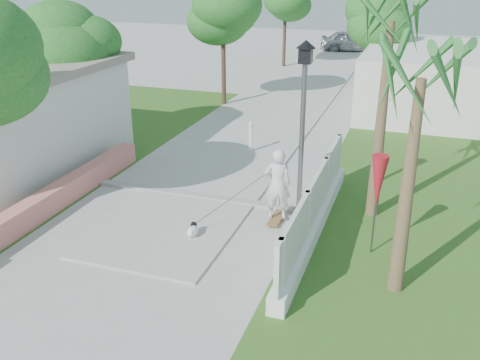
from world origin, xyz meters
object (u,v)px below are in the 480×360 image
at_px(street_lamp, 302,128).
at_px(skateboarder, 242,195).
at_px(dog, 193,230).
at_px(parked_car, 351,41).
at_px(bollard, 251,136).
at_px(patio_umbrella, 378,183).

distance_m(street_lamp, skateboarder, 2.15).
distance_m(street_lamp, dog, 3.51).
relative_size(street_lamp, parked_car, 1.03).
xyz_separation_m(bollard, parked_car, (0.12, 23.10, 0.15)).
relative_size(patio_umbrella, dog, 4.53).
relative_size(skateboarder, parked_car, 0.46).
height_order(dog, parked_car, parked_car).
height_order(street_lamp, bollard, street_lamp).
bearing_deg(skateboarder, bollard, -90.94).
bearing_deg(street_lamp, dog, -142.33).
bearing_deg(street_lamp, patio_umbrella, -27.76).
xyz_separation_m(patio_umbrella, skateboarder, (-3.15, 0.31, -0.87)).
distance_m(street_lamp, parked_car, 27.77).
xyz_separation_m(bollard, skateboarder, (1.45, -5.19, 0.23)).
height_order(patio_umbrella, dog, patio_umbrella).
xyz_separation_m(skateboarder, parked_car, (-1.33, 28.29, -0.08)).
relative_size(patio_umbrella, skateboarder, 1.15).
bearing_deg(street_lamp, parked_car, 95.34).
bearing_deg(parked_car, patio_umbrella, 179.80).
relative_size(street_lamp, patio_umbrella, 1.93).
xyz_separation_m(street_lamp, dog, (-2.14, -1.65, -2.23)).
bearing_deg(dog, bollard, 80.39).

